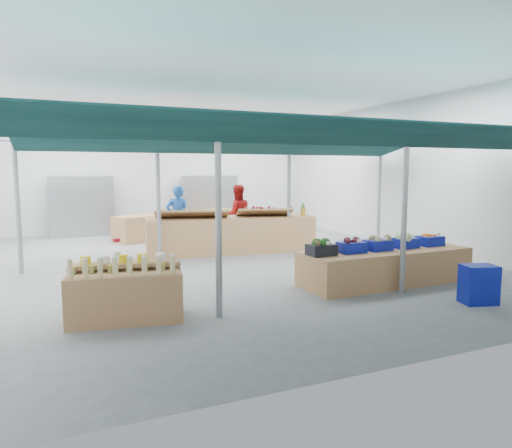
{
  "coord_description": "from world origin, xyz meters",
  "views": [
    {
      "loc": [
        -3.14,
        -10.42,
        2.23
      ],
      "look_at": [
        0.64,
        -1.6,
        1.09
      ],
      "focal_mm": 32.0,
      "sensor_mm": 36.0,
      "label": 1
    }
  ],
  "objects_px": {
    "fruit_counter": "(231,235)",
    "vendor_left": "(178,217)",
    "vendor_right": "(237,215)",
    "bottle_shelf": "(126,293)",
    "crate_stack": "(479,284)",
    "veg_counter": "(385,266)"
  },
  "relations": [
    {
      "from": "bottle_shelf",
      "to": "crate_stack",
      "type": "height_order",
      "value": "bottle_shelf"
    },
    {
      "from": "bottle_shelf",
      "to": "crate_stack",
      "type": "bearing_deg",
      "value": -5.01
    },
    {
      "from": "bottle_shelf",
      "to": "vendor_right",
      "type": "bearing_deg",
      "value": 65.31
    },
    {
      "from": "veg_counter",
      "to": "vendor_left",
      "type": "distance_m",
      "value": 6.21
    },
    {
      "from": "crate_stack",
      "to": "vendor_right",
      "type": "xyz_separation_m",
      "value": [
        -1.56,
        7.26,
        0.57
      ]
    },
    {
      "from": "veg_counter",
      "to": "crate_stack",
      "type": "height_order",
      "value": "veg_counter"
    },
    {
      "from": "crate_stack",
      "to": "bottle_shelf",
      "type": "bearing_deg",
      "value": 165.08
    },
    {
      "from": "fruit_counter",
      "to": "vendor_right",
      "type": "height_order",
      "value": "vendor_right"
    },
    {
      "from": "vendor_left",
      "to": "veg_counter",
      "type": "bearing_deg",
      "value": 124.81
    },
    {
      "from": "bottle_shelf",
      "to": "crate_stack",
      "type": "distance_m",
      "value": 5.74
    },
    {
      "from": "vendor_left",
      "to": "fruit_counter",
      "type": "bearing_deg",
      "value": 144.96
    },
    {
      "from": "bottle_shelf",
      "to": "vendor_right",
      "type": "height_order",
      "value": "vendor_right"
    },
    {
      "from": "bottle_shelf",
      "to": "vendor_left",
      "type": "distance_m",
      "value": 6.2
    },
    {
      "from": "crate_stack",
      "to": "fruit_counter",
      "type": "bearing_deg",
      "value": 109.29
    },
    {
      "from": "fruit_counter",
      "to": "vendor_right",
      "type": "bearing_deg",
      "value": 68.86
    },
    {
      "from": "bottle_shelf",
      "to": "vendor_left",
      "type": "relative_size",
      "value": 0.97
    },
    {
      "from": "veg_counter",
      "to": "vendor_left",
      "type": "bearing_deg",
      "value": 116.38
    },
    {
      "from": "vendor_left",
      "to": "crate_stack",
      "type": "bearing_deg",
      "value": 122.28
    },
    {
      "from": "veg_counter",
      "to": "vendor_right",
      "type": "xyz_separation_m",
      "value": [
        -1.04,
        5.49,
        0.56
      ]
    },
    {
      "from": "vendor_right",
      "to": "bottle_shelf",
      "type": "bearing_deg",
      "value": 62.87
    },
    {
      "from": "fruit_counter",
      "to": "vendor_left",
      "type": "distance_m",
      "value": 1.68
    },
    {
      "from": "vendor_left",
      "to": "vendor_right",
      "type": "xyz_separation_m",
      "value": [
        1.8,
        0.0,
        0.0
      ]
    }
  ]
}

